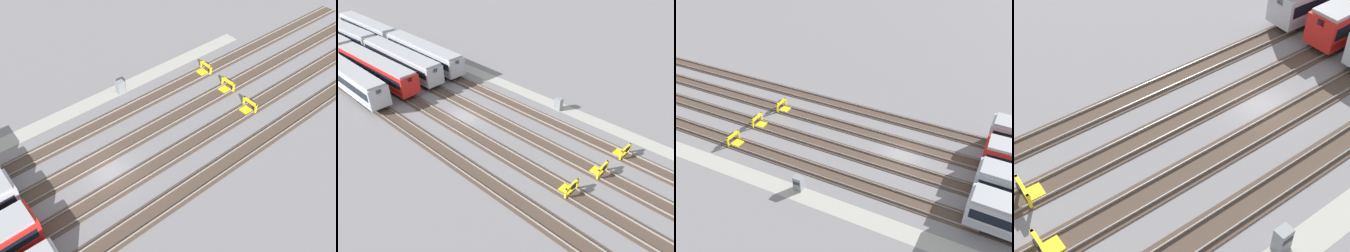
# 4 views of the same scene
# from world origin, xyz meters

# --- Properties ---
(ground_plane) EXTENTS (400.00, 400.00, 0.00)m
(ground_plane) POSITION_xyz_m (0.00, 0.00, 0.00)
(ground_plane) COLOR slate
(service_walkway) EXTENTS (54.00, 2.00, 0.01)m
(service_walkway) POSITION_xyz_m (0.00, -10.08, 0.00)
(service_walkway) COLOR #9E9E93
(service_walkway) RESTS_ON ground
(rail_track_nearest) EXTENTS (90.00, 2.24, 0.21)m
(rail_track_nearest) POSITION_xyz_m (0.00, -6.30, 0.04)
(rail_track_nearest) COLOR #47382D
(rail_track_nearest) RESTS_ON ground
(rail_track_near_inner) EXTENTS (90.00, 2.24, 0.21)m
(rail_track_near_inner) POSITION_xyz_m (0.00, -2.10, 0.04)
(rail_track_near_inner) COLOR #47382D
(rail_track_near_inner) RESTS_ON ground
(rail_track_middle) EXTENTS (90.00, 2.24, 0.21)m
(rail_track_middle) POSITION_xyz_m (0.00, 2.10, 0.04)
(rail_track_middle) COLOR #47382D
(rail_track_middle) RESTS_ON ground
(rail_track_far_inner) EXTENTS (90.00, 2.24, 0.21)m
(rail_track_far_inner) POSITION_xyz_m (0.00, 6.30, 0.04)
(rail_track_far_inner) COLOR #47382D
(rail_track_far_inner) RESTS_ON ground
(subway_car_front_row_leftmost) EXTENTS (18.05, 3.20, 3.70)m
(subway_car_front_row_leftmost) POSITION_xyz_m (35.96, -2.05, 2.04)
(subway_car_front_row_leftmost) COLOR #ADAFB7
(subway_car_front_row_leftmost) RESTS_ON ground
(subway_car_front_row_centre) EXTENTS (18.05, 3.19, 3.70)m
(subway_car_front_row_centre) POSITION_xyz_m (35.97, -6.36, 2.04)
(subway_car_front_row_centre) COLOR #ADAFB7
(subway_car_front_row_centre) RESTS_ON ground
(subway_car_front_row_right_inner) EXTENTS (18.06, 3.27, 3.70)m
(subway_car_front_row_right_inner) POSITION_xyz_m (17.17, -6.26, 2.04)
(subway_car_front_row_right_inner) COLOR #ADAFB7
(subway_car_front_row_right_inner) RESTS_ON ground
(subway_car_front_row_rightmost) EXTENTS (18.04, 3.07, 3.70)m
(subway_car_front_row_rightmost) POSITION_xyz_m (17.17, 2.13, 2.04)
(subway_car_front_row_rightmost) COLOR red
(subway_car_front_row_rightmost) RESTS_ON ground
(subway_car_back_row_leftmost) EXTENTS (18.06, 3.24, 3.70)m
(subway_car_back_row_leftmost) POSITION_xyz_m (17.17, 6.26, 2.04)
(subway_car_back_row_leftmost) COLOR #ADAFB7
(subway_car_back_row_leftmost) RESTS_ON ground
(subway_car_back_row_rightmost) EXTENTS (18.02, 2.99, 3.70)m
(subway_car_back_row_rightmost) POSITION_xyz_m (17.17, -2.13, 2.04)
(subway_car_back_row_rightmost) COLOR #ADAFB7
(subway_car_back_row_rightmost) RESTS_ON ground
(bumper_stop_nearest_track) EXTENTS (1.38, 2.01, 1.22)m
(bumper_stop_nearest_track) POSITION_xyz_m (-18.14, -6.31, 0.51)
(bumper_stop_nearest_track) COLOR yellow
(bumper_stop_nearest_track) RESTS_ON ground
(bumper_stop_near_inner_track) EXTENTS (1.36, 2.00, 1.22)m
(bumper_stop_near_inner_track) POSITION_xyz_m (-17.84, -2.10, 0.51)
(bumper_stop_near_inner_track) COLOR yellow
(bumper_stop_near_inner_track) RESTS_ON ground
(bumper_stop_middle_track) EXTENTS (1.36, 2.01, 1.22)m
(bumper_stop_middle_track) POSITION_xyz_m (-17.05, 2.10, 0.51)
(bumper_stop_middle_track) COLOR yellow
(bumper_stop_middle_track) RESTS_ON ground
(electrical_cabinet) EXTENTS (0.90, 0.73, 1.60)m
(electrical_cabinet) POSITION_xyz_m (-7.63, -9.48, 0.80)
(electrical_cabinet) COLOR gray
(electrical_cabinet) RESTS_ON ground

